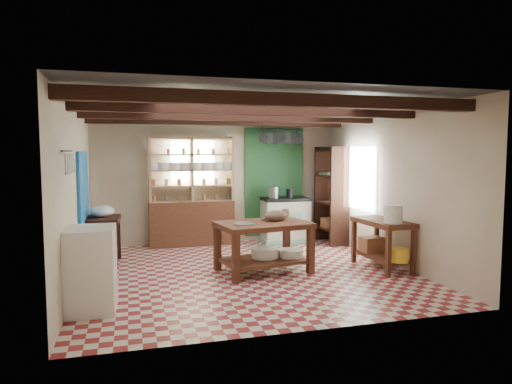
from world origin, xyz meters
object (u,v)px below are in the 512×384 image
object	(u,v)px
prep_table	(103,241)
right_counter	(382,244)
cat	(276,216)
stove	(285,220)
work_table	(263,247)
white_cabinet	(91,269)

from	to	relation	value
prep_table	right_counter	distance (m)	4.63
cat	prep_table	bearing A→B (deg)	138.78
stove	prep_table	xyz separation A→B (m)	(-3.59, -1.03, -0.07)
work_table	cat	distance (m)	0.54
stove	right_counter	xyz separation A→B (m)	(0.79, -2.53, -0.07)
prep_table	cat	bearing A→B (deg)	-19.05
work_table	prep_table	size ratio (longest dim) A/B	1.74
prep_table	white_cabinet	world-z (taller)	white_cabinet
prep_table	cat	size ratio (longest dim) A/B	2.13
prep_table	cat	xyz separation A→B (m)	(2.70, -1.10, 0.47)
work_table	cat	bearing A→B (deg)	11.31
cat	right_counter	bearing A→B (deg)	-32.26
work_table	stove	world-z (taller)	stove
work_table	right_counter	xyz separation A→B (m)	(1.92, -0.31, 0.00)
stove	work_table	bearing A→B (deg)	-115.21
work_table	white_cabinet	bearing A→B (deg)	-164.34
stove	cat	size ratio (longest dim) A/B	2.55
work_table	cat	xyz separation A→B (m)	(0.24, 0.09, 0.48)
work_table	stove	xyz separation A→B (m)	(1.13, 2.22, 0.07)
work_table	right_counter	bearing A→B (deg)	-18.11
work_table	prep_table	bearing A→B (deg)	145.16
prep_table	cat	world-z (taller)	cat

